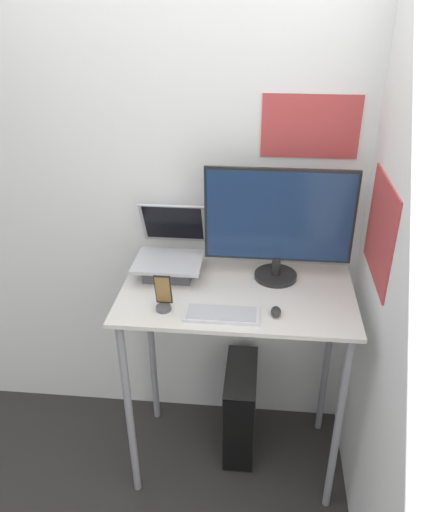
{
  "coord_description": "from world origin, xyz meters",
  "views": [
    {
      "loc": [
        0.1,
        -1.58,
        2.27
      ],
      "look_at": [
        -0.08,
        0.29,
        1.24
      ],
      "focal_mm": 35.0,
      "sensor_mm": 36.0,
      "label": 1
    }
  ],
  "objects_px": {
    "keyboard": "(222,314)",
    "mouse": "(276,312)",
    "cell_phone": "(163,298)",
    "laptop": "(170,258)",
    "computer_tower": "(240,408)",
    "monitor": "(279,224)"
  },
  "relations": [
    {
      "from": "cell_phone",
      "to": "laptop",
      "type": "bearing_deg",
      "value": 95.33
    },
    {
      "from": "monitor",
      "to": "cell_phone",
      "type": "xyz_separation_m",
      "value": [
        -0.47,
        -0.3,
        -0.22
      ]
    },
    {
      "from": "computer_tower",
      "to": "monitor",
      "type": "bearing_deg",
      "value": 19.76
    },
    {
      "from": "mouse",
      "to": "cell_phone",
      "type": "bearing_deg",
      "value": -179.85
    },
    {
      "from": "laptop",
      "to": "keyboard",
      "type": "height_order",
      "value": "laptop"
    },
    {
      "from": "monitor",
      "to": "cell_phone",
      "type": "distance_m",
      "value": 0.6
    },
    {
      "from": "laptop",
      "to": "keyboard",
      "type": "xyz_separation_m",
      "value": [
        0.28,
        -0.34,
        -0.07
      ]
    },
    {
      "from": "keyboard",
      "to": "mouse",
      "type": "xyz_separation_m",
      "value": [
        0.22,
        0.03,
        0.01
      ]
    },
    {
      "from": "monitor",
      "to": "computer_tower",
      "type": "distance_m",
      "value": 1.08
    },
    {
      "from": "monitor",
      "to": "computer_tower",
      "type": "xyz_separation_m",
      "value": [
        -0.15,
        -0.05,
        -1.07
      ]
    },
    {
      "from": "keyboard",
      "to": "cell_phone",
      "type": "distance_m",
      "value": 0.25
    },
    {
      "from": "cell_phone",
      "to": "mouse",
      "type": "bearing_deg",
      "value": 0.15
    },
    {
      "from": "monitor",
      "to": "computer_tower",
      "type": "bearing_deg",
      "value": -160.24
    },
    {
      "from": "monitor",
      "to": "keyboard",
      "type": "relative_size",
      "value": 2.12
    },
    {
      "from": "cell_phone",
      "to": "monitor",
      "type": "bearing_deg",
      "value": 32.8
    },
    {
      "from": "cell_phone",
      "to": "keyboard",
      "type": "bearing_deg",
      "value": -6.42
    },
    {
      "from": "cell_phone",
      "to": "computer_tower",
      "type": "bearing_deg",
      "value": 37.69
    },
    {
      "from": "computer_tower",
      "to": "mouse",
      "type": "bearing_deg",
      "value": -59.7
    },
    {
      "from": "mouse",
      "to": "cell_phone",
      "type": "relative_size",
      "value": 0.41
    },
    {
      "from": "mouse",
      "to": "cell_phone",
      "type": "height_order",
      "value": "cell_phone"
    },
    {
      "from": "laptop",
      "to": "computer_tower",
      "type": "xyz_separation_m",
      "value": [
        0.35,
        -0.06,
        -0.88
      ]
    },
    {
      "from": "laptop",
      "to": "cell_phone",
      "type": "height_order",
      "value": "laptop"
    }
  ]
}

